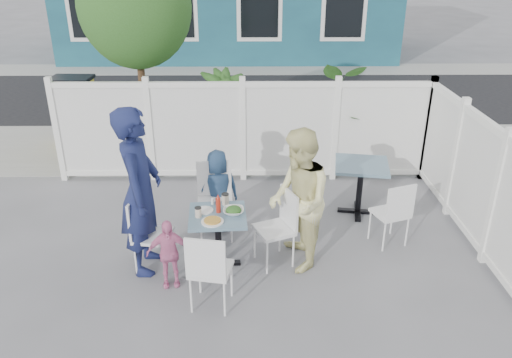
{
  "coord_description": "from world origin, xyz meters",
  "views": [
    {
      "loc": [
        0.23,
        -5.0,
        3.4
      ],
      "look_at": [
        0.29,
        0.35,
        0.94
      ],
      "focal_mm": 35.0,
      "sensor_mm": 36.0,
      "label": 1
    }
  ],
  "objects_px": {
    "spare_table": "(361,175)",
    "chair_right": "(280,222)",
    "chair_back": "(215,194)",
    "boy": "(218,190)",
    "man": "(140,192)",
    "toddler": "(168,253)",
    "chair_near": "(209,267)",
    "woman": "(299,201)",
    "utility_cabinet": "(76,113)",
    "chair_left": "(146,229)",
    "main_table": "(218,226)"
  },
  "relations": [
    {
      "from": "spare_table",
      "to": "chair_right",
      "type": "xyz_separation_m",
      "value": [
        -1.17,
        -1.19,
        -0.05
      ]
    },
    {
      "from": "chair_back",
      "to": "boy",
      "type": "bearing_deg",
      "value": -107.73
    },
    {
      "from": "man",
      "to": "toddler",
      "type": "relative_size",
      "value": 2.41
    },
    {
      "from": "chair_back",
      "to": "boy",
      "type": "xyz_separation_m",
      "value": [
        0.03,
        0.15,
        -0.02
      ]
    },
    {
      "from": "spare_table",
      "to": "chair_near",
      "type": "relative_size",
      "value": 0.91
    },
    {
      "from": "spare_table",
      "to": "boy",
      "type": "distance_m",
      "value": 1.98
    },
    {
      "from": "chair_near",
      "to": "boy",
      "type": "bearing_deg",
      "value": 100.51
    },
    {
      "from": "spare_table",
      "to": "chair_back",
      "type": "bearing_deg",
      "value": -164.87
    },
    {
      "from": "man",
      "to": "boy",
      "type": "relative_size",
      "value": 1.78
    },
    {
      "from": "woman",
      "to": "boy",
      "type": "bearing_deg",
      "value": -138.61
    },
    {
      "from": "utility_cabinet",
      "to": "chair_near",
      "type": "distance_m",
      "value": 5.61
    },
    {
      "from": "chair_right",
      "to": "spare_table",
      "type": "bearing_deg",
      "value": -67.8
    },
    {
      "from": "utility_cabinet",
      "to": "chair_left",
      "type": "height_order",
      "value": "utility_cabinet"
    },
    {
      "from": "main_table",
      "to": "woman",
      "type": "xyz_separation_m",
      "value": [
        0.92,
        0.02,
        0.31
      ]
    },
    {
      "from": "utility_cabinet",
      "to": "spare_table",
      "type": "relative_size",
      "value": 1.53
    },
    {
      "from": "spare_table",
      "to": "boy",
      "type": "relative_size",
      "value": 0.75
    },
    {
      "from": "chair_left",
      "to": "spare_table",
      "type": "bearing_deg",
      "value": 123.81
    },
    {
      "from": "woman",
      "to": "toddler",
      "type": "distance_m",
      "value": 1.55
    },
    {
      "from": "chair_back",
      "to": "chair_near",
      "type": "xyz_separation_m",
      "value": [
        0.04,
        -1.54,
        -0.05
      ]
    },
    {
      "from": "chair_left",
      "to": "chair_right",
      "type": "distance_m",
      "value": 1.54
    },
    {
      "from": "chair_back",
      "to": "toddler",
      "type": "height_order",
      "value": "chair_back"
    },
    {
      "from": "woman",
      "to": "toddler",
      "type": "height_order",
      "value": "woman"
    },
    {
      "from": "main_table",
      "to": "boy",
      "type": "relative_size",
      "value": 0.63
    },
    {
      "from": "boy",
      "to": "chair_back",
      "type": "bearing_deg",
      "value": 64.06
    },
    {
      "from": "chair_left",
      "to": "man",
      "type": "height_order",
      "value": "man"
    },
    {
      "from": "spare_table",
      "to": "chair_left",
      "type": "xyz_separation_m",
      "value": [
        -2.71,
        -1.32,
        -0.06
      ]
    },
    {
      "from": "chair_right",
      "to": "man",
      "type": "relative_size",
      "value": 0.47
    },
    {
      "from": "utility_cabinet",
      "to": "main_table",
      "type": "xyz_separation_m",
      "value": [
        2.89,
        -4.05,
        -0.1
      ]
    },
    {
      "from": "chair_near",
      "to": "spare_table",
      "type": "bearing_deg",
      "value": 57.3
    },
    {
      "from": "man",
      "to": "woman",
      "type": "height_order",
      "value": "man"
    },
    {
      "from": "woman",
      "to": "toddler",
      "type": "bearing_deg",
      "value": -81.25
    },
    {
      "from": "utility_cabinet",
      "to": "man",
      "type": "bearing_deg",
      "value": -60.97
    },
    {
      "from": "spare_table",
      "to": "chair_left",
      "type": "relative_size",
      "value": 0.91
    },
    {
      "from": "chair_right",
      "to": "chair_near",
      "type": "xyz_separation_m",
      "value": [
        -0.76,
        -0.88,
        -0.01
      ]
    },
    {
      "from": "utility_cabinet",
      "to": "chair_near",
      "type": "bearing_deg",
      "value": -57.33
    },
    {
      "from": "chair_back",
      "to": "toddler",
      "type": "bearing_deg",
      "value": 63.08
    },
    {
      "from": "chair_right",
      "to": "chair_back",
      "type": "height_order",
      "value": "chair_back"
    },
    {
      "from": "chair_back",
      "to": "toddler",
      "type": "xyz_separation_m",
      "value": [
        -0.44,
        -1.11,
        -0.16
      ]
    },
    {
      "from": "spare_table",
      "to": "man",
      "type": "bearing_deg",
      "value": -154.93
    },
    {
      "from": "chair_near",
      "to": "main_table",
      "type": "bearing_deg",
      "value": 97.09
    },
    {
      "from": "chair_back",
      "to": "man",
      "type": "distance_m",
      "value": 1.14
    },
    {
      "from": "chair_left",
      "to": "man",
      "type": "xyz_separation_m",
      "value": [
        -0.03,
        0.04,
        0.45
      ]
    },
    {
      "from": "main_table",
      "to": "man",
      "type": "height_order",
      "value": "man"
    },
    {
      "from": "chair_right",
      "to": "toddler",
      "type": "distance_m",
      "value": 1.32
    },
    {
      "from": "boy",
      "to": "toddler",
      "type": "height_order",
      "value": "boy"
    },
    {
      "from": "main_table",
      "to": "spare_table",
      "type": "height_order",
      "value": "spare_table"
    },
    {
      "from": "utility_cabinet",
      "to": "main_table",
      "type": "distance_m",
      "value": 4.98
    },
    {
      "from": "chair_right",
      "to": "man",
      "type": "xyz_separation_m",
      "value": [
        -1.56,
        -0.08,
        0.44
      ]
    },
    {
      "from": "utility_cabinet",
      "to": "man",
      "type": "height_order",
      "value": "man"
    },
    {
      "from": "chair_left",
      "to": "man",
      "type": "bearing_deg",
      "value": -138.48
    }
  ]
}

